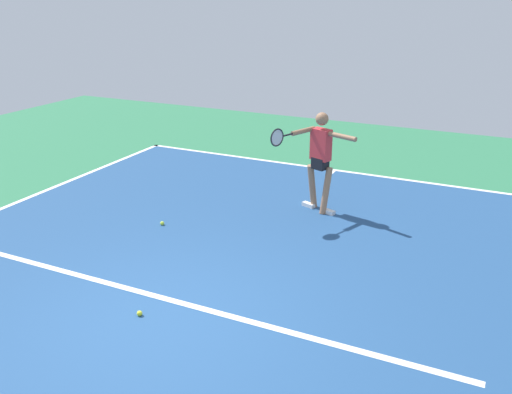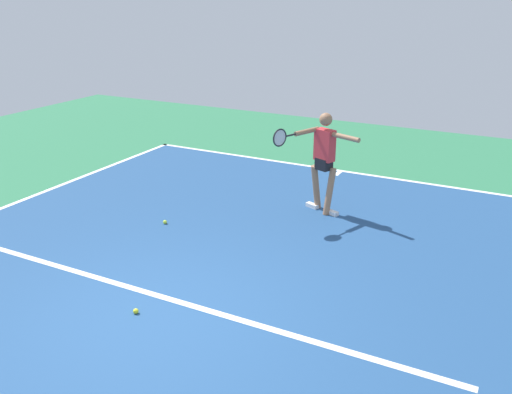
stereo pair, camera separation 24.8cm
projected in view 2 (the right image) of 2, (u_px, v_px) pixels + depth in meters
ground_plane at (158, 320)px, 6.52m from camera, size 22.00×22.00×0.00m
court_surface at (158, 320)px, 6.52m from camera, size 9.31×12.93×0.00m
court_line_baseline_near at (341, 171)px, 11.84m from camera, size 9.31×0.10×0.01m
court_line_service at (180, 302)px, 6.88m from camera, size 6.98×0.10×0.01m
court_line_centre_mark at (338, 173)px, 11.68m from camera, size 0.10×0.30×0.01m
tennis_player at (323, 156)px, 9.33m from camera, size 1.21×1.11×1.74m
tennis_ball_by_sideline at (165, 222)px, 9.16m from camera, size 0.07×0.07×0.07m
tennis_ball_far_corner at (136, 311)px, 6.63m from camera, size 0.07×0.07×0.07m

